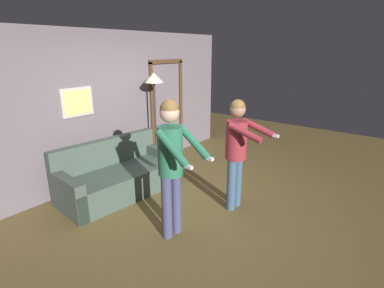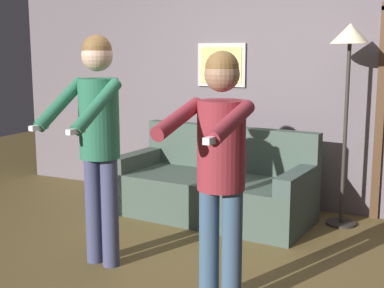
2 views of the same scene
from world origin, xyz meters
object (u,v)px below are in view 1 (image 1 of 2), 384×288
object	(u,v)px
person_standing_right	(237,145)
torchiere_lamp	(154,89)
couch	(118,177)
person_standing_left	(171,157)

from	to	relation	value
person_standing_right	torchiere_lamp	bearing A→B (deg)	78.57
couch	person_standing_right	world-z (taller)	person_standing_right
person_standing_left	person_standing_right	world-z (taller)	person_standing_left
torchiere_lamp	couch	bearing A→B (deg)	-166.38
person_standing_left	couch	bearing A→B (deg)	77.80
torchiere_lamp	person_standing_left	xyz separation A→B (m)	(-1.50, -1.76, -0.52)
couch	person_standing_left	xyz separation A→B (m)	(-0.32, -1.48, 0.78)
person_standing_left	torchiere_lamp	bearing A→B (deg)	49.56
torchiere_lamp	person_standing_left	bearing A→B (deg)	-130.44
torchiere_lamp	person_standing_left	size ratio (longest dim) A/B	1.07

